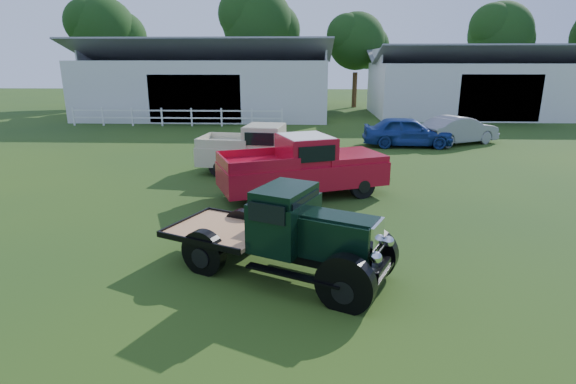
# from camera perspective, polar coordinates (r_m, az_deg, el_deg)

# --- Properties ---
(ground) EXTENTS (120.00, 120.00, 0.00)m
(ground) POSITION_cam_1_polar(r_m,az_deg,el_deg) (10.54, -1.37, -7.32)
(ground) COLOR #1E3C17
(shed_left) EXTENTS (18.80, 10.20, 5.60)m
(shed_left) POSITION_cam_1_polar(r_m,az_deg,el_deg) (36.47, -9.99, 13.93)
(shed_left) COLOR silver
(shed_left) RESTS_ON ground
(shed_right) EXTENTS (16.80, 9.20, 5.20)m
(shed_right) POSITION_cam_1_polar(r_m,az_deg,el_deg) (39.01, 23.02, 12.76)
(shed_right) COLOR silver
(shed_right) RESTS_ON ground
(fence_rail) EXTENTS (14.20, 0.16, 1.20)m
(fence_rail) POSITION_cam_1_polar(r_m,az_deg,el_deg) (31.08, -13.95, 9.22)
(fence_rail) COLOR white
(fence_rail) RESTS_ON ground
(tree_a) EXTENTS (6.30, 6.30, 10.50)m
(tree_a) POSITION_cam_1_polar(r_m,az_deg,el_deg) (46.54, -22.16, 16.52)
(tree_a) COLOR #19330E
(tree_a) RESTS_ON ground
(tree_b) EXTENTS (6.90, 6.90, 11.50)m
(tree_b) POSITION_cam_1_polar(r_m,az_deg,el_deg) (43.90, -3.86, 18.37)
(tree_b) COLOR #19330E
(tree_b) RESTS_ON ground
(tree_c) EXTENTS (5.40, 5.40, 9.00)m
(tree_c) POSITION_cam_1_polar(r_m,az_deg,el_deg) (42.85, 8.61, 16.60)
(tree_c) COLOR #19330E
(tree_c) RESTS_ON ground
(tree_d) EXTENTS (6.00, 6.00, 10.00)m
(tree_d) POSITION_cam_1_polar(r_m,az_deg,el_deg) (46.95, 25.13, 15.88)
(tree_d) COLOR #19330E
(tree_d) RESTS_ON ground
(vintage_flatbed) EXTENTS (5.04, 3.66, 1.86)m
(vintage_flatbed) POSITION_cam_1_polar(r_m,az_deg,el_deg) (9.10, -0.91, -4.93)
(vintage_flatbed) COLOR black
(vintage_flatbed) RESTS_ON ground
(red_pickup) EXTENTS (5.84, 3.98, 1.99)m
(red_pickup) POSITION_cam_1_polar(r_m,az_deg,el_deg) (14.35, 1.84, 3.33)
(red_pickup) COLOR #B10D24
(red_pickup) RESTS_ON ground
(white_pickup) EXTENTS (5.24, 2.62, 1.85)m
(white_pickup) POSITION_cam_1_polar(r_m,az_deg,el_deg) (17.34, -3.29, 5.36)
(white_pickup) COLOR #BDB697
(white_pickup) RESTS_ON ground
(misc_car_blue) EXTENTS (4.52, 1.97, 1.52)m
(misc_car_blue) POSITION_cam_1_polar(r_m,az_deg,el_deg) (23.73, 14.92, 7.43)
(misc_car_blue) COLOR navy
(misc_car_blue) RESTS_ON ground
(misc_car_grey) EXTENTS (4.62, 3.43, 1.45)m
(misc_car_grey) POSITION_cam_1_polar(r_m,az_deg,el_deg) (25.24, 20.81, 7.36)
(misc_car_grey) COLOR gray
(misc_car_grey) RESTS_ON ground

